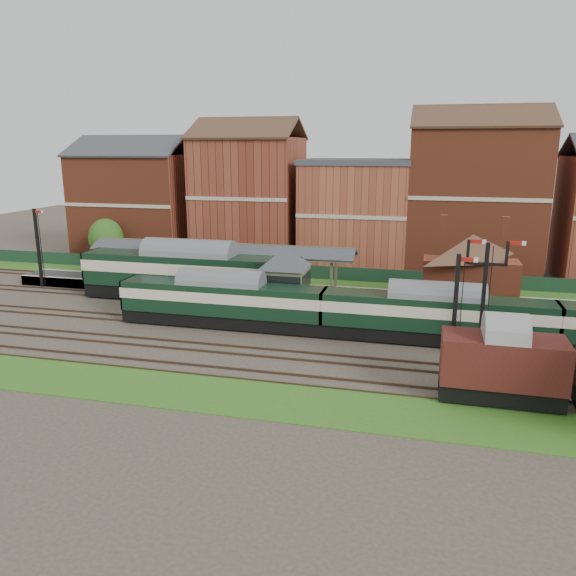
% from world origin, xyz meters
% --- Properties ---
extents(ground, '(160.00, 160.00, 0.00)m').
position_xyz_m(ground, '(0.00, 0.00, 0.00)').
color(ground, '#473D33').
rests_on(ground, ground).
extents(grass_back, '(90.00, 4.50, 0.06)m').
position_xyz_m(grass_back, '(0.00, 16.00, 0.03)').
color(grass_back, '#2D6619').
rests_on(grass_back, ground).
extents(grass_front, '(90.00, 5.00, 0.06)m').
position_xyz_m(grass_front, '(0.00, -12.00, 0.03)').
color(grass_front, '#2D6619').
rests_on(grass_front, ground).
extents(fence, '(90.00, 0.12, 1.50)m').
position_xyz_m(fence, '(0.00, 18.00, 0.75)').
color(fence, '#193823').
rests_on(fence, ground).
extents(platform, '(55.00, 3.40, 1.00)m').
position_xyz_m(platform, '(-5.00, 9.75, 0.50)').
color(platform, '#2D2D2D').
rests_on(platform, ground).
extents(signal_box, '(5.40, 5.40, 6.00)m').
position_xyz_m(signal_box, '(-3.00, 3.25, 3.19)').
color(signal_box, '#566A4B').
rests_on(signal_box, ground).
extents(brick_hut, '(3.20, 2.64, 2.94)m').
position_xyz_m(brick_hut, '(5.00, 3.25, 1.20)').
color(brick_hut, maroon).
rests_on(brick_hut, ground).
extents(station_building, '(8.10, 8.10, 5.90)m').
position_xyz_m(station_building, '(12.00, 9.75, 3.96)').
color(station_building, '#994327').
rests_on(station_building, platform).
extents(canopy, '(26.00, 3.89, 4.08)m').
position_xyz_m(canopy, '(-11.00, 9.75, 4.58)').
color(canopy, '#535736').
rests_on(canopy, platform).
extents(semaphore_bracket, '(3.60, 0.25, 8.18)m').
position_xyz_m(semaphore_bracket, '(12.04, -2.50, 4.63)').
color(semaphore_bracket, black).
rests_on(semaphore_bracket, ground).
extents(semaphore_platform_end, '(1.23, 0.25, 8.00)m').
position_xyz_m(semaphore_platform_end, '(-29.98, 8.00, 4.16)').
color(semaphore_platform_end, black).
rests_on(semaphore_platform_end, ground).
extents(semaphore_siding, '(1.23, 0.25, 8.00)m').
position_xyz_m(semaphore_siding, '(10.02, -7.00, 4.16)').
color(semaphore_siding, black).
rests_on(semaphore_siding, ground).
extents(town_backdrop, '(69.00, 10.00, 16.00)m').
position_xyz_m(town_backdrop, '(-0.18, 25.00, 7.00)').
color(town_backdrop, '#994327').
rests_on(town_backdrop, ground).
extents(dmu_train, '(49.25, 2.59, 3.78)m').
position_xyz_m(dmu_train, '(9.07, 0.00, 2.23)').
color(dmu_train, black).
rests_on(dmu_train, ground).
extents(platform_railcar, '(20.53, 3.23, 4.73)m').
position_xyz_m(platform_railcar, '(-12.85, 6.50, 2.74)').
color(platform_railcar, black).
rests_on(platform_railcar, ground).
extents(goods_van_a, '(6.64, 2.88, 4.03)m').
position_xyz_m(goods_van_a, '(12.63, -9.00, 2.28)').
color(goods_van_a, black).
rests_on(goods_van_a, ground).
extents(tree_back, '(4.02, 4.02, 5.87)m').
position_xyz_m(tree_back, '(-28.32, 17.76, 3.55)').
color(tree_back, '#382619').
rests_on(tree_back, ground).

